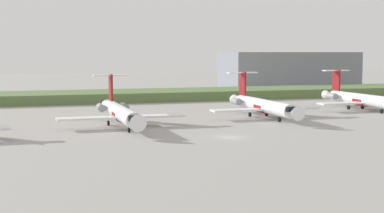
# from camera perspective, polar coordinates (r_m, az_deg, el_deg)

# --- Properties ---
(ground_plane) EXTENTS (500.00, 500.00, 0.00)m
(ground_plane) POSITION_cam_1_polar(r_m,az_deg,el_deg) (116.21, -1.47, -1.02)
(ground_plane) COLOR #9E9B96
(grass_berm) EXTENTS (320.00, 20.00, 2.60)m
(grass_berm) POSITION_cam_1_polar(r_m,az_deg,el_deg) (156.54, -5.67, 1.13)
(grass_berm) COLOR #597542
(grass_berm) RESTS_ON ground
(regional_jet_third) EXTENTS (22.81, 31.00, 9.00)m
(regional_jet_third) POSITION_cam_1_polar(r_m,az_deg,el_deg) (101.22, -7.34, -0.60)
(regional_jet_third) COLOR white
(regional_jet_third) RESTS_ON ground
(regional_jet_fourth) EXTENTS (22.81, 31.00, 9.00)m
(regional_jet_fourth) POSITION_cam_1_polar(r_m,az_deg,el_deg) (115.16, 7.17, 0.15)
(regional_jet_fourth) COLOR white
(regional_jet_fourth) RESTS_ON ground
(regional_jet_fifth) EXTENTS (22.81, 31.00, 9.00)m
(regional_jet_fifth) POSITION_cam_1_polar(r_m,az_deg,el_deg) (134.88, 16.82, 0.74)
(regional_jet_fifth) COLOR white
(regional_jet_fifth) RESTS_ON ground
(distant_hangar) EXTENTS (50.16, 21.33, 13.38)m
(distant_hangar) POSITION_cam_1_polar(r_m,az_deg,el_deg) (215.28, 9.88, 3.71)
(distant_hangar) COLOR gray
(distant_hangar) RESTS_ON ground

